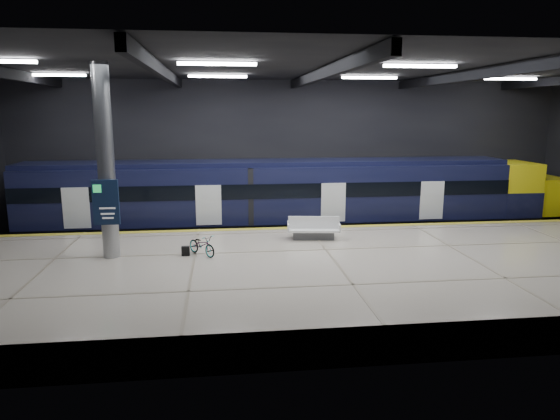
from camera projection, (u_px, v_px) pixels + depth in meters
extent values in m
plane|color=black|center=(320.00, 269.00, 20.43)|extent=(30.00, 30.00, 0.00)
cube|color=black|center=(293.00, 155.00, 27.44)|extent=(30.00, 0.10, 8.00)
cube|color=black|center=(390.00, 211.00, 11.86)|extent=(30.00, 0.10, 8.00)
cube|color=black|center=(324.00, 67.00, 18.88)|extent=(30.00, 16.00, 0.10)
cube|color=black|center=(162.00, 72.00, 18.22)|extent=(0.25, 16.00, 0.40)
cube|color=black|center=(324.00, 73.00, 18.93)|extent=(0.25, 16.00, 0.40)
cube|color=black|center=(473.00, 75.00, 19.63)|extent=(0.25, 16.00, 0.40)
cube|color=white|center=(217.00, 64.00, 16.48)|extent=(2.60, 0.18, 0.10)
cube|color=white|center=(420.00, 66.00, 17.31)|extent=(2.60, 0.18, 0.10)
cube|color=white|center=(54.00, 75.00, 21.51)|extent=(2.60, 0.18, 0.10)
cube|color=white|center=(218.00, 76.00, 22.33)|extent=(2.60, 0.18, 0.10)
cube|color=white|center=(369.00, 78.00, 23.15)|extent=(2.60, 0.18, 0.10)
cube|color=white|center=(511.00, 79.00, 23.97)|extent=(2.60, 0.18, 0.10)
cube|color=beige|center=(334.00, 275.00, 17.88)|extent=(30.00, 11.00, 1.10)
cube|color=gold|center=(309.00, 227.00, 22.89)|extent=(30.00, 0.40, 0.01)
cube|color=gray|center=(302.00, 238.00, 25.07)|extent=(30.00, 0.08, 0.16)
cube|color=gray|center=(297.00, 231.00, 26.47)|extent=(30.00, 0.08, 0.16)
cube|color=black|center=(269.00, 227.00, 25.49)|extent=(24.00, 2.58, 0.80)
cube|color=black|center=(269.00, 192.00, 25.15)|extent=(24.00, 2.80, 2.75)
cube|color=black|center=(269.00, 163.00, 24.86)|extent=(24.00, 2.30, 0.24)
cube|color=black|center=(272.00, 191.00, 23.72)|extent=(24.00, 0.04, 0.70)
cube|color=white|center=(333.00, 202.00, 24.19)|extent=(1.20, 0.05, 1.90)
cube|color=yellow|center=(510.00, 188.00, 26.67)|extent=(2.00, 2.80, 2.75)
ellipsoid|color=yellow|center=(555.00, 196.00, 27.07)|extent=(3.60, 2.52, 1.90)
cube|color=black|center=(516.00, 184.00, 26.67)|extent=(1.60, 2.38, 0.80)
cube|color=#595B60|center=(313.00, 235.00, 20.82)|extent=(1.75, 0.76, 0.32)
cube|color=white|center=(314.00, 229.00, 20.77)|extent=(2.22, 1.18, 0.08)
cube|color=white|center=(314.00, 223.00, 20.71)|extent=(2.11, 0.38, 0.53)
cube|color=white|center=(288.00, 226.00, 20.77)|extent=(0.19, 0.90, 0.32)
cube|color=white|center=(339.00, 227.00, 20.73)|extent=(0.19, 0.90, 0.32)
imported|color=#99999E|center=(202.00, 245.00, 18.42)|extent=(1.32, 1.47, 0.78)
cube|color=black|center=(186.00, 251.00, 18.39)|extent=(0.30, 0.18, 0.35)
cylinder|color=#9EA0A5|center=(106.00, 163.00, 17.63)|extent=(0.60, 0.60, 6.90)
cube|color=#0F1D38|center=(106.00, 202.00, 17.49)|extent=(0.90, 0.12, 1.60)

